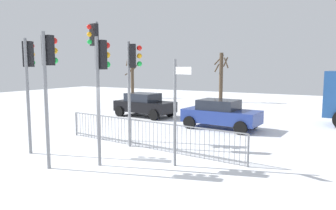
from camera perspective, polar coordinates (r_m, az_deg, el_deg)
ground_plane at (r=10.70m, az=-10.67°, el=-10.27°), size 60.00×60.00×0.00m
traffic_light_foreground_left at (r=10.37m, az=-20.54°, el=6.02°), size 0.33×0.57×4.17m
traffic_light_rear_left at (r=12.49m, az=-23.59°, el=5.80°), size 0.39×0.54×4.12m
traffic_light_mid_left at (r=10.23m, az=-11.85°, el=5.79°), size 0.35×0.57×4.04m
traffic_light_rear_right at (r=12.41m, az=-6.33°, el=6.20°), size 0.51×0.42×4.09m
traffic_light_mid_right at (r=13.86m, az=-12.89°, el=8.82°), size 0.34×0.57×4.99m
direction_sign_post at (r=9.90m, az=1.46°, el=-0.43°), size 0.74×0.34×3.36m
pedestrian_guard_railing at (r=12.35m, az=-3.96°, el=-5.19°), size 8.20×0.86×1.07m
car_blue_near at (r=16.36m, az=9.36°, el=-1.53°), size 3.90×2.14×1.47m
car_black_trailing at (r=20.15m, az=-4.25°, el=0.11°), size 3.94×2.21×1.47m
bare_tree_left at (r=28.58m, az=9.46°, el=5.14°), size 1.31×1.18×4.33m
bare_tree_centre at (r=32.42m, az=-6.42°, el=5.08°), size 1.19×1.57×4.06m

